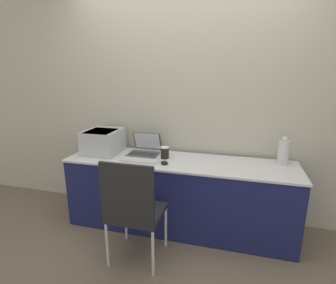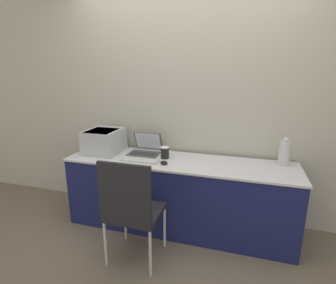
# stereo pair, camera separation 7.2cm
# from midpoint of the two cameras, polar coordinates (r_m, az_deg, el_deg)

# --- Properties ---
(ground_plane) EXTENTS (14.00, 14.00, 0.00)m
(ground_plane) POSITION_cam_midpoint_polar(r_m,az_deg,el_deg) (2.76, 0.03, -20.85)
(ground_plane) COLOR #6B5B4C
(wall_back) EXTENTS (8.00, 0.05, 2.60)m
(wall_back) POSITION_cam_midpoint_polar(r_m,az_deg,el_deg) (2.88, 3.45, 8.78)
(wall_back) COLOR #B7B2A3
(wall_back) RESTS_ON ground_plane
(table) EXTENTS (2.32, 0.60, 0.74)m
(table) POSITION_cam_midpoint_polar(r_m,az_deg,el_deg) (2.80, 1.60, -11.28)
(table) COLOR #191E51
(table) RESTS_ON ground_plane
(printer) EXTENTS (0.36, 0.41, 0.26)m
(printer) POSITION_cam_midpoint_polar(r_m,az_deg,el_deg) (2.97, -14.62, 0.30)
(printer) COLOR #B2B7BC
(printer) RESTS_ON table
(laptop_left) EXTENTS (0.32, 0.31, 0.22)m
(laptop_left) POSITION_cam_midpoint_polar(r_m,az_deg,el_deg) (2.87, -5.83, -1.61)
(laptop_left) COLOR #4C4C51
(laptop_left) RESTS_ON table
(external_keyboard) EXTENTS (0.38, 0.12, 0.02)m
(external_keyboard) POSITION_cam_midpoint_polar(r_m,az_deg,el_deg) (2.65, -6.99, -4.02)
(external_keyboard) COLOR silver
(external_keyboard) RESTS_ON table
(coffee_cup) EXTENTS (0.09, 0.09, 0.12)m
(coffee_cup) POSITION_cam_midpoint_polar(r_m,az_deg,el_deg) (2.71, -1.47, -2.32)
(coffee_cup) COLOR black
(coffee_cup) RESTS_ON table
(mouse) EXTENTS (0.07, 0.05, 0.04)m
(mouse) POSITION_cam_midpoint_polar(r_m,az_deg,el_deg) (2.54, -1.60, -4.55)
(mouse) COLOR black
(mouse) RESTS_ON table
(metal_pitcher) EXTENTS (0.10, 0.10, 0.28)m
(metal_pitcher) POSITION_cam_midpoint_polar(r_m,az_deg,el_deg) (2.75, 23.19, -1.94)
(metal_pitcher) COLOR silver
(metal_pitcher) RESTS_ON table
(chair) EXTENTS (0.44, 0.42, 0.95)m
(chair) POSITION_cam_midpoint_polar(r_m,az_deg,el_deg) (2.25, -8.55, -13.73)
(chair) COLOR black
(chair) RESTS_ON ground_plane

